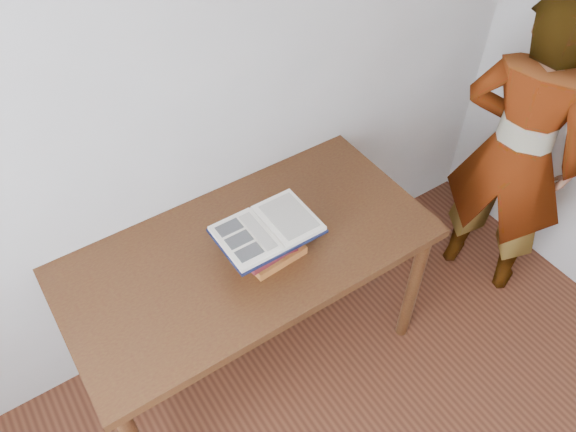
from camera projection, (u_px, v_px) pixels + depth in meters
desk at (249, 264)px, 2.28m from camera, size 1.48×0.74×0.79m
book_stack at (269, 244)px, 2.14m from camera, size 0.27×0.19×0.13m
open_book at (267, 229)px, 2.09m from camera, size 0.38×0.26×0.03m
reader at (516, 155)px, 2.58m from camera, size 0.57×0.68×1.60m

